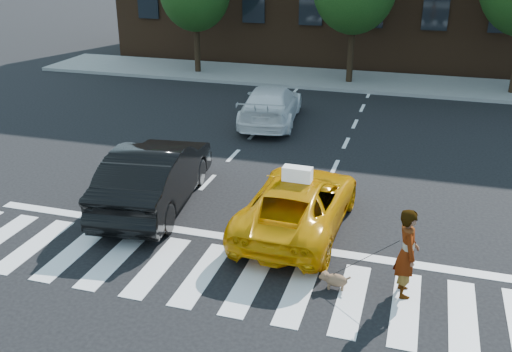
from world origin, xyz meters
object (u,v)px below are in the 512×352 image
Objects in this scene: woman at (407,253)px; dog at (334,279)px; black_sedan at (155,175)px; white_suv at (271,105)px; taxi at (298,203)px.

woman reaches higher than dog.
black_sedan is 5.58m from dog.
white_suv is at bearing -104.26° from black_sedan.
woman reaches higher than black_sedan.
taxi reaches higher than dog.
white_suv reaches higher than dog.
woman is (6.25, -2.27, 0.08)m from black_sedan.
white_suv is (-2.80, 7.79, 0.03)m from taxi.
taxi is at bearing 169.00° from black_sedan.
white_suv is 10.82m from dog.
woman is at bearing 143.11° from taxi.
dog is at bearing 120.47° from taxi.
woman reaches higher than taxi.
taxi is 0.99× the size of white_suv.
black_sedan is at bearing -1.89° from taxi.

